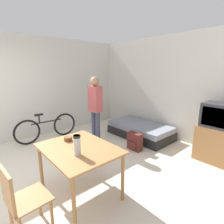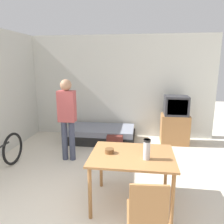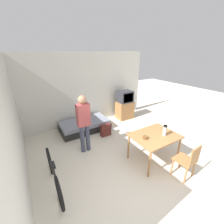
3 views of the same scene
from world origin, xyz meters
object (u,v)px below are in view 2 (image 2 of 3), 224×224
person_standing (67,114)px  backpack (115,145)px  tv (175,121)px  wooden_chair (147,213)px  thermos_flask (147,148)px  dining_table (132,160)px  mate_bowl (109,151)px  daybed (101,134)px

person_standing → backpack: size_ratio=4.06×
tv → wooden_chair: size_ratio=1.37×
thermos_flask → backpack: 2.09m
dining_table → wooden_chair: 0.88m
tv → dining_table: tv is taller
person_standing → mate_bowl: size_ratio=13.35×
thermos_flask → backpack: size_ratio=0.67×
wooden_chair → thermos_flask: 0.83m
dining_table → tv: bearing=69.9°
dining_table → thermos_flask: size_ratio=4.18×
dining_table → wooden_chair: (0.20, -0.84, -0.17)m
daybed → thermos_flask: 2.93m
thermos_flask → mate_bowl: bearing=165.6°
dining_table → mate_bowl: 0.34m
wooden_chair → person_standing: (-1.57, 2.14, 0.48)m
daybed → backpack: (0.46, -0.75, 0.02)m
dining_table → person_standing: size_ratio=0.68×
tv → mate_bowl: 2.88m
tv → dining_table: 2.75m
backpack → daybed: bearing=121.5°
wooden_chair → thermos_flask: size_ratio=3.20×
tv → mate_bowl: (-1.26, -2.58, 0.21)m
daybed → person_standing: person_standing is taller
daybed → wooden_chair: wooden_chair is taller
mate_bowl → dining_table: bearing=-0.8°
backpack → dining_table: bearing=-75.2°
daybed → mate_bowl: 2.62m
dining_table → backpack: (-0.46, 1.74, -0.46)m
tv → backpack: 1.68m
backpack → wooden_chair: bearing=-75.7°
dining_table → thermos_flask: thermos_flask is taller
mate_bowl → backpack: bearing=94.6°
wooden_chair → backpack: size_ratio=2.13×
mate_bowl → thermos_flask: bearing=-14.4°
tv → daybed: bearing=-177.0°
daybed → backpack: 0.88m
dining_table → wooden_chair: size_ratio=1.31×
daybed → wooden_chair: size_ratio=1.98×
mate_bowl → wooden_chair: bearing=-58.8°
daybed → dining_table: dining_table is taller
daybed → wooden_chair: 3.52m
daybed → thermos_flask: size_ratio=6.34×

